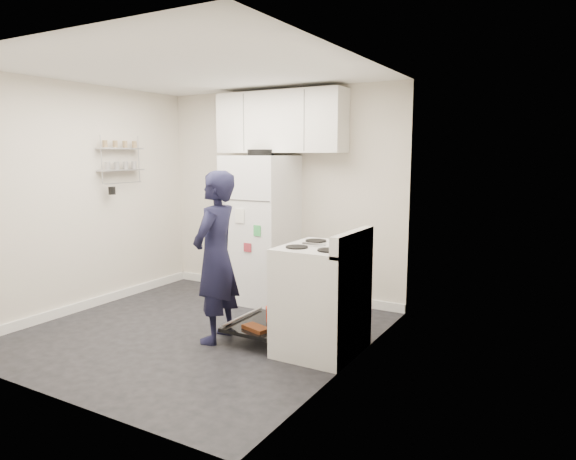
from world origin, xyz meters
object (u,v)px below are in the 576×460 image
Objects in this scene: electric_range at (320,300)px; person at (216,257)px; refrigerator at (261,229)px; open_oven_door at (270,320)px.

person reaches higher than electric_range.
person is (0.36, -1.33, -0.07)m from refrigerator.
open_oven_door is 1.48m from refrigerator.
electric_range is at bearing -4.43° from open_oven_door.
electric_range reaches higher than open_oven_door.
refrigerator is at bearing 126.13° from open_oven_door.
open_oven_door is at bearing -53.87° from refrigerator.
electric_range is 1.77m from refrigerator.
electric_range is at bearing -39.68° from refrigerator.
open_oven_door is at bearing 115.55° from person.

